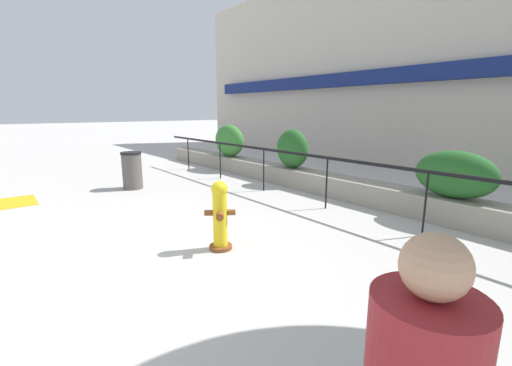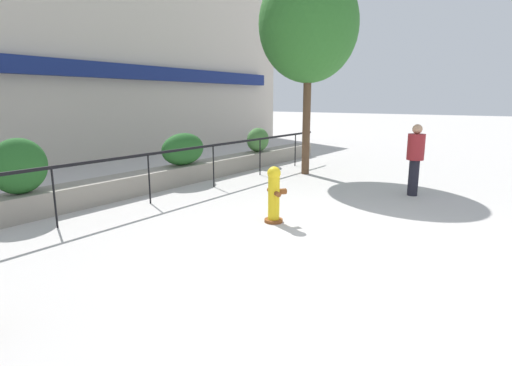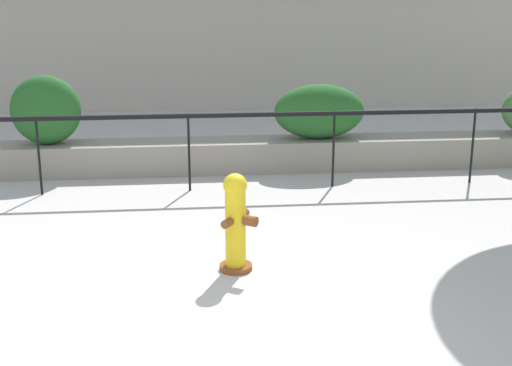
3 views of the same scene
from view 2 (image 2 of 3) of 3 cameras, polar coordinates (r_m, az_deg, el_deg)
name	(u,v)px [view 2 (image 2 of 3)]	position (r m, az deg, el deg)	size (l,w,h in m)	color
ground_plane	(358,251)	(6.49, 14.36, -9.34)	(120.00, 120.00, 0.00)	#BCB7B2
planter_wall_low	(120,187)	(10.13, -18.87, -0.49)	(18.00, 0.70, 0.50)	gray
fence_railing_segment	(148,159)	(9.13, -15.17, 3.34)	(15.00, 0.05, 1.15)	black
hedge_bush_1	(19,166)	(8.93, -30.78, 2.08)	(1.09, 0.62, 1.09)	#235B23
hedge_bush_2	(183,149)	(11.35, -10.36, 4.79)	(1.47, 0.68, 0.89)	#235B23
hedge_bush_3	(258,140)	(14.07, 0.28, 6.20)	(0.99, 0.63, 0.83)	#427538
fire_hydrant	(274,194)	(7.55, 2.59, -1.58)	(0.49, 0.49, 1.08)	brown
street_tree	(309,25)	(12.69, 7.57, 21.42)	(3.18, 2.86, 6.12)	brown
pedestrian	(415,155)	(10.34, 21.80, 3.69)	(0.52, 0.52, 1.73)	black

